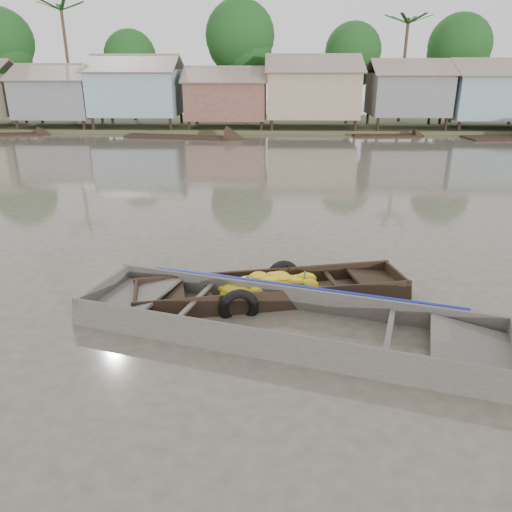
{
  "coord_description": "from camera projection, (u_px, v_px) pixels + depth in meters",
  "views": [
    {
      "loc": [
        -0.41,
        -9.25,
        4.76
      ],
      "look_at": [
        -0.73,
        0.95,
        0.8
      ],
      "focal_mm": 35.0,
      "sensor_mm": 36.0,
      "label": 1
    }
  ],
  "objects": [
    {
      "name": "riverbank",
      "position": [
        317.0,
        86.0,
        38.82
      ],
      "size": [
        120.0,
        12.47,
        10.22
      ],
      "color": "#384723",
      "rests_on": "ground"
    },
    {
      "name": "viewer_boat",
      "position": [
        287.0,
        328.0,
        9.43
      ],
      "size": [
        8.31,
        4.3,
        0.65
      ],
      "rotation": [
        0.0,
        0.0,
        -0.29
      ],
      "color": "#3C3933",
      "rests_on": "ground"
    },
    {
      "name": "distant_boats",
      "position": [
        468.0,
        137.0,
        32.64
      ],
      "size": [
        49.45,
        16.49,
        1.38
      ],
      "color": "black",
      "rests_on": "ground"
    },
    {
      "name": "banana_boat",
      "position": [
        268.0,
        290.0,
        10.76
      ],
      "size": [
        6.03,
        2.62,
        0.84
      ],
      "rotation": [
        0.0,
        0.0,
        0.22
      ],
      "color": "black",
      "rests_on": "ground"
    },
    {
      "name": "ground",
      "position": [
        290.0,
        309.0,
        10.33
      ],
      "size": [
        120.0,
        120.0,
        0.0
      ],
      "primitive_type": "plane",
      "color": "#484237",
      "rests_on": "ground"
    }
  ]
}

